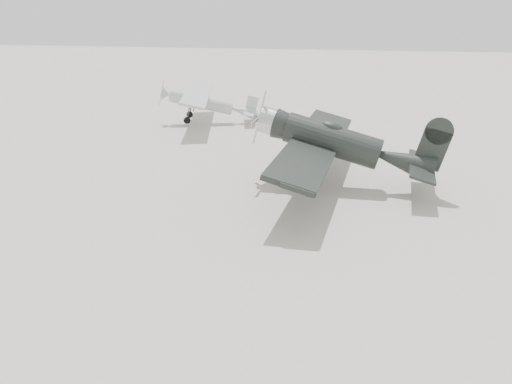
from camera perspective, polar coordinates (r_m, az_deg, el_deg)
ground at (r=17.24m, az=-5.50°, el=-7.91°), size 160.00×160.00×0.00m
lowwing_monoplane at (r=23.59m, az=9.67°, el=5.45°), size 8.83×12.35×3.97m
highwing_monoplane at (r=36.39m, az=-5.84°, el=10.46°), size 6.94×9.72×2.74m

